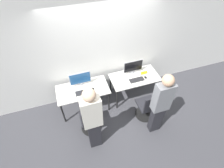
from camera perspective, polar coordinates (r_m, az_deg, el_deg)
ground_plane at (r=4.64m, az=0.51°, el=-8.48°), size 20.00×20.00×0.00m
wall_back at (r=4.18m, az=-2.83°, el=11.28°), size 12.00×0.05×2.80m
desk_left at (r=4.26m, az=-9.48°, el=-2.39°), size 1.23×0.65×0.70m
monitor_left at (r=4.16m, az=-10.33°, el=1.59°), size 0.50×0.16×0.39m
keyboard_left at (r=4.13m, az=-9.32°, el=-2.67°), size 0.37×0.15×0.02m
mouse_left at (r=4.16m, az=-6.26°, el=-1.59°), size 0.06×0.09×0.03m
office_chair_left at (r=4.05m, az=-6.94°, el=-11.86°), size 0.48×0.48×0.89m
person_left at (r=3.33m, az=-6.42°, el=-11.22°), size 0.36×0.23×1.78m
desk_right at (r=4.54m, az=7.34°, el=1.60°), size 1.23×0.65×0.70m
monitor_right at (r=4.45m, az=6.91°, el=5.54°), size 0.50×0.16×0.39m
keyboard_right at (r=4.40m, az=8.07°, el=1.36°), size 0.37×0.15×0.02m
mouse_right at (r=4.50m, az=10.88°, el=2.16°), size 0.06×0.09×0.03m
office_chair_right at (r=4.32m, az=11.47°, el=-7.51°), size 0.48×0.48×0.89m
person_right at (r=3.70m, az=15.63°, el=-6.19°), size 0.36×0.23×1.73m
placard_right at (r=4.58m, az=10.41°, el=3.64°), size 0.16×0.03×0.08m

